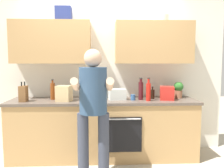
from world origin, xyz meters
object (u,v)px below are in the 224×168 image
at_px(person_standing, 93,104).
at_px(bottle_soy, 153,94).
at_px(knife_block, 23,94).
at_px(grocery_bag_bread, 64,93).
at_px(bottle_vinegar, 53,91).
at_px(mixing_bowl, 93,97).
at_px(cup_coffee, 58,95).
at_px(bottle_wine, 141,90).
at_px(cup_tea, 133,97).
at_px(bottle_water, 106,91).
at_px(grocery_bag_crisps, 167,93).
at_px(grocery_bag_produce, 117,94).
at_px(potted_herb, 178,89).
at_px(bottle_hotsauce, 148,91).

height_order(person_standing, bottle_soy, person_standing).
bearing_deg(knife_block, grocery_bag_bread, 3.16).
relative_size(bottle_vinegar, mixing_bowl, 1.04).
bearing_deg(bottle_vinegar, cup_coffee, 72.87).
distance_m(bottle_wine, knife_block, 1.73).
bearing_deg(bottle_vinegar, knife_block, -156.78).
relative_size(person_standing, cup_tea, 19.58).
bearing_deg(bottle_water, grocery_bag_crisps, -11.53).
relative_size(cup_coffee, grocery_bag_bread, 0.45).
relative_size(bottle_wine, grocery_bag_produce, 1.34).
distance_m(cup_tea, potted_herb, 0.77).
bearing_deg(bottle_wine, bottle_soy, 22.30).
relative_size(bottle_soy, bottle_wine, 0.58).
height_order(grocery_bag_produce, grocery_bag_bread, grocery_bag_bread).
bearing_deg(grocery_bag_bread, bottle_wine, 2.81).
bearing_deg(person_standing, bottle_water, 77.83).
bearing_deg(grocery_bag_crisps, potted_herb, 33.76).
bearing_deg(potted_herb, grocery_bag_bread, -173.64).
distance_m(bottle_water, cup_tea, 0.45).
height_order(bottle_vinegar, cup_tea, bottle_vinegar).
xyz_separation_m(bottle_water, grocery_bag_bread, (-0.62, -0.23, 0.00)).
bearing_deg(grocery_bag_produce, grocery_bag_crisps, -2.32).
bearing_deg(bottle_soy, bottle_water, 172.57).
xyz_separation_m(bottle_vinegar, grocery_bag_bread, (0.19, -0.13, -0.02)).
distance_m(bottle_hotsauce, cup_tea, 0.25).
relative_size(cup_tea, mixing_bowl, 0.28).
xyz_separation_m(bottle_hotsauce, mixing_bowl, (-0.82, 0.12, -0.09)).
height_order(bottle_vinegar, bottle_hotsauce, bottle_hotsauce).
relative_size(bottle_water, grocery_bag_bread, 1.17).
bearing_deg(cup_tea, bottle_soy, 19.02).
distance_m(bottle_wine, bottle_hotsauce, 0.14).
relative_size(bottle_soy, cup_tea, 2.32).
bearing_deg(cup_tea, bottle_vinegar, 175.03).
height_order(bottle_hotsauce, mixing_bowl, bottle_hotsauce).
bearing_deg(bottle_water, grocery_bag_bread, -159.63).
relative_size(person_standing, grocery_bag_produce, 6.54).
height_order(bottle_wine, knife_block, bottle_wine).
height_order(bottle_soy, grocery_bag_crisps, grocery_bag_crisps).
height_order(mixing_bowl, grocery_bag_bread, grocery_bag_bread).
distance_m(bottle_water, knife_block, 1.23).
bearing_deg(bottle_water, grocery_bag_produce, -43.82).
xyz_separation_m(cup_tea, grocery_bag_crisps, (0.52, 0.02, 0.06)).
relative_size(bottle_soy, cup_coffee, 1.90).
bearing_deg(bottle_hotsauce, cup_tea, 162.15).
relative_size(potted_herb, grocery_bag_produce, 1.04).
distance_m(bottle_vinegar, grocery_bag_produce, 0.99).
relative_size(person_standing, bottle_soy, 8.43).
bearing_deg(knife_block, grocery_bag_crisps, 2.06).
xyz_separation_m(cup_coffee, potted_herb, (1.92, -0.09, 0.09)).
bearing_deg(person_standing, bottle_hotsauce, 34.13).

